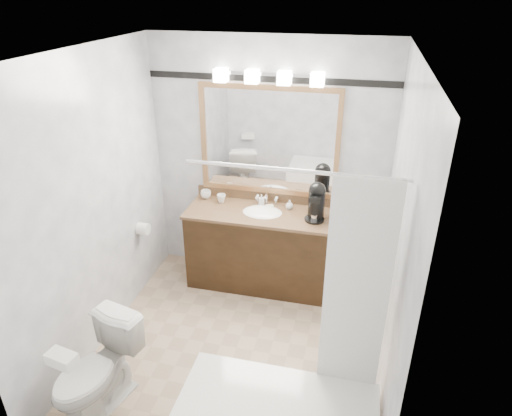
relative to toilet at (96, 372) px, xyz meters
name	(u,v)px	position (x,y,z in m)	size (l,w,h in m)	color
room	(234,224)	(0.83, 0.84, 0.89)	(2.42, 2.62, 2.52)	tan
vanity	(262,247)	(0.83, 1.85, 0.08)	(1.53, 0.58, 0.97)	black
mirror	(269,141)	(0.83, 2.12, 1.14)	(1.40, 0.04, 1.10)	#AC7A4D
vanity_light_bar	(268,77)	(0.83, 2.06, 1.77)	(1.02, 0.14, 0.12)	silver
accent_stripe	(270,79)	(0.83, 2.13, 1.74)	(2.40, 0.01, 0.06)	black
tp_roll	(143,229)	(-0.31, 1.50, 0.34)	(0.12, 0.12, 0.11)	white
toilet	(96,372)	(0.00, 0.00, 0.00)	(0.40, 0.71, 0.72)	white
tissue_box	(62,359)	(0.00, -0.28, 0.40)	(0.20, 0.11, 0.08)	white
coffee_maker	(316,200)	(1.36, 1.85, 0.68)	(0.19, 0.24, 0.37)	black
cup_left	(206,194)	(0.17, 2.03, 0.53)	(0.11, 0.11, 0.09)	white
cup_right	(221,198)	(0.36, 1.98, 0.53)	(0.09, 0.09, 0.09)	white
soap_bottle_a	(261,200)	(0.78, 2.00, 0.55)	(0.05, 0.05, 0.12)	white
soap_bottle_b	(289,205)	(1.08, 1.98, 0.54)	(0.08, 0.08, 0.10)	white
soap_bar	(270,206)	(0.88, 1.97, 0.50)	(0.08, 0.05, 0.02)	beige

